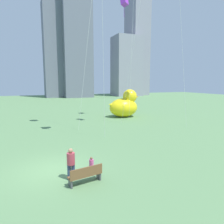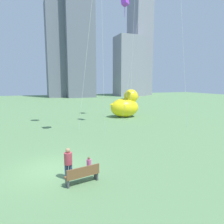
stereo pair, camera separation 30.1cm
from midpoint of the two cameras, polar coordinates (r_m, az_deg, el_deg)
ground_plane at (r=12.58m, az=-16.25°, el=-15.13°), size 140.00×140.00×0.00m
park_bench at (r=10.53m, az=-7.32°, el=-16.80°), size 1.74×0.74×0.90m
person_adult at (r=10.90m, az=-11.27°, el=-13.52°), size 0.40×0.40×1.65m
person_child at (r=11.38m, az=-5.65°, el=-14.41°), size 0.24×0.24×0.99m
giant_inflatable_duck at (r=29.14m, az=4.11°, el=1.88°), size 4.71×3.02×3.90m
city_skyline at (r=69.93m, az=-12.10°, el=18.23°), size 68.23×14.47×41.69m
kite_purple at (r=24.39m, az=3.99°, el=28.38°), size 2.08×2.22×14.05m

